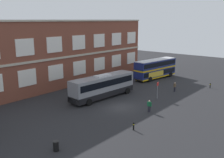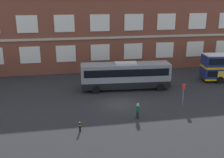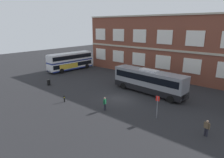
% 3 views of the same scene
% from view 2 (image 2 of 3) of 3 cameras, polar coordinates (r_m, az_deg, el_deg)
% --- Properties ---
extents(ground_plane, '(120.00, 120.00, 0.00)m').
position_cam_2_polar(ground_plane, '(33.67, 1.02, -3.99)').
color(ground_plane, '#232326').
extents(brick_terminal_building, '(44.68, 8.19, 12.30)m').
position_cam_2_polar(brick_terminal_building, '(47.88, 0.12, 9.92)').
color(brick_terminal_building, brown).
rests_on(brick_terminal_building, ground).
extents(touring_coach, '(12.15, 3.52, 3.80)m').
position_cam_2_polar(touring_coach, '(36.11, 2.92, 0.70)').
color(touring_coach, gray).
rests_on(touring_coach, ground).
extents(second_passenger, '(0.34, 0.64, 1.70)m').
position_cam_2_polar(second_passenger, '(27.92, 5.54, -6.70)').
color(second_passenger, black).
rests_on(second_passenger, ground).
extents(bus_stand_flag, '(0.44, 0.10, 2.70)m').
position_cam_2_polar(bus_stand_flag, '(31.67, 15.08, -2.88)').
color(bus_stand_flag, slate).
rests_on(bus_stand_flag, ground).
extents(safety_bollard_west, '(0.19, 0.19, 0.95)m').
position_cam_2_polar(safety_bollard_west, '(25.66, -6.90, -10.13)').
color(safety_bollard_west, black).
rests_on(safety_bollard_west, ground).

